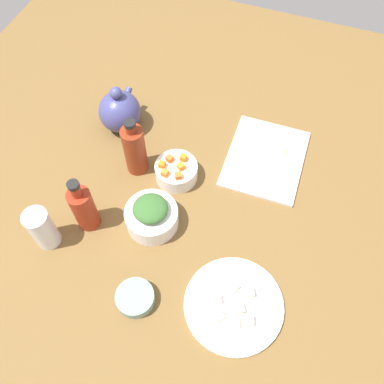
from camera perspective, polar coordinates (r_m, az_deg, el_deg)
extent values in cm
cube|color=brown|center=(119.28, 0.00, -1.63)|extent=(190.00, 190.00, 3.00)
cube|color=silver|center=(127.69, 10.17, 4.62)|extent=(28.78, 23.27, 1.00)
cylinder|color=white|center=(105.92, 5.83, -15.41)|extent=(24.90, 24.90, 1.20)
cylinder|color=white|center=(112.34, -5.61, -3.54)|extent=(14.48, 14.48, 6.33)
cylinder|color=white|center=(120.30, -2.19, 2.87)|extent=(12.47, 12.47, 5.45)
cylinder|color=gray|center=(105.76, -7.92, -14.41)|extent=(9.68, 9.68, 3.32)
ellipsoid|color=#404280|center=(131.79, -10.03, 10.99)|extent=(13.31, 13.04, 12.91)
sphere|color=#434880|center=(126.16, -10.59, 13.42)|extent=(3.73, 3.73, 3.73)
cylinder|color=#404280|center=(133.95, -9.09, 13.16)|extent=(5.38, 2.00, 3.93)
cylinder|color=maroon|center=(111.95, -14.80, -2.31)|extent=(6.14, 6.14, 14.73)
cylinder|color=maroon|center=(104.22, -15.92, 0.19)|extent=(2.77, 2.77, 3.87)
cylinder|color=black|center=(102.15, -16.25, 0.94)|extent=(3.07, 3.07, 1.20)
cylinder|color=maroon|center=(118.81, -7.97, 5.77)|extent=(6.39, 6.39, 16.74)
cylinder|color=maroon|center=(111.37, -8.56, 8.77)|extent=(2.88, 2.88, 2.55)
cylinder|color=black|center=(109.97, -8.69, 9.40)|extent=(3.20, 3.20, 1.20)
cylinder|color=white|center=(113.20, -20.15, -4.81)|extent=(6.57, 6.57, 13.36)
cube|color=orange|center=(117.52, -4.21, 3.84)|extent=(1.84, 1.84, 1.80)
cube|color=orange|center=(116.86, -1.57, 3.58)|extent=(2.48, 2.48, 1.80)
cube|color=orange|center=(118.61, -3.14, 4.67)|extent=(2.38, 2.38, 1.80)
cube|color=orange|center=(115.78, -3.81, 2.65)|extent=(2.06, 2.06, 1.80)
cube|color=orange|center=(115.05, -1.94, 2.26)|extent=(2.46, 2.46, 1.80)
cube|color=orange|center=(118.63, -1.20, 4.79)|extent=(1.83, 1.83, 1.80)
ellipsoid|color=#36642D|center=(107.98, -5.84, -2.29)|extent=(13.20, 13.22, 3.66)
cube|color=silver|center=(105.49, 7.94, -13.73)|extent=(2.97, 2.97, 2.20)
cube|color=white|center=(104.01, 6.58, -15.90)|extent=(3.04, 3.04, 2.20)
cube|color=white|center=(103.12, 3.67, -16.91)|extent=(3.11, 3.11, 2.20)
cube|color=white|center=(105.47, 5.76, -13.07)|extent=(2.96, 2.96, 2.20)
cube|color=white|center=(104.15, 3.38, -14.83)|extent=(3.00, 3.00, 2.20)
cube|color=silver|center=(103.54, 7.90, -17.39)|extent=(2.85, 2.85, 2.20)
cube|color=white|center=(103.00, 5.91, -17.79)|extent=(2.85, 2.85, 2.20)
pyramid|color=beige|center=(128.29, 12.34, 5.74)|extent=(5.78, 5.76, 2.67)
pyramid|color=beige|center=(127.22, 9.38, 5.84)|extent=(7.29, 7.03, 2.47)
pyramid|color=beige|center=(131.90, 12.94, 7.60)|extent=(5.64, 5.62, 2.85)
pyramid|color=beige|center=(130.32, 8.33, 7.80)|extent=(6.05, 6.34, 2.52)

